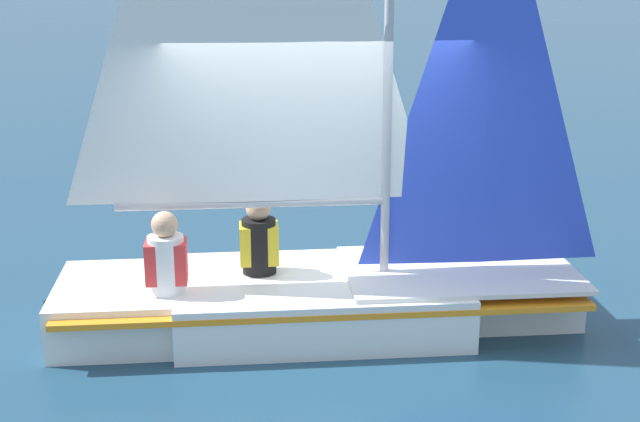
% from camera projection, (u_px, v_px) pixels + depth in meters
% --- Properties ---
extents(ground_plane, '(260.00, 260.00, 0.00)m').
position_uv_depth(ground_plane, '(320.00, 325.00, 7.95)').
color(ground_plane, navy).
extents(sailboat_main, '(4.72, 2.38, 5.99)m').
position_uv_depth(sailboat_main, '(315.00, 235.00, 7.70)').
color(sailboat_main, white).
rests_on(sailboat_main, ground_plane).
extents(sailor_helm, '(0.39, 0.36, 1.16)m').
position_uv_depth(sailor_helm, '(259.00, 255.00, 7.87)').
color(sailor_helm, black).
rests_on(sailor_helm, ground_plane).
extents(sailor_crew, '(0.39, 0.36, 1.16)m').
position_uv_depth(sailor_crew, '(167.00, 274.00, 7.42)').
color(sailor_crew, black).
rests_on(sailor_crew, ground_plane).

